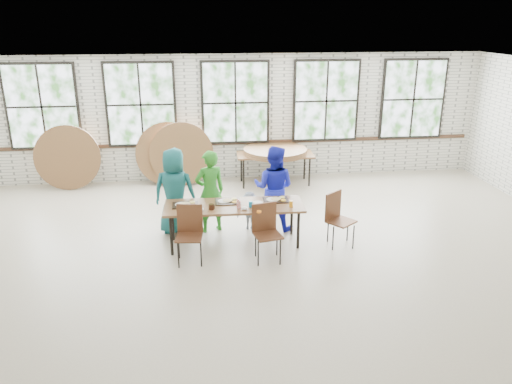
% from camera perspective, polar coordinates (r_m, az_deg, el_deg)
% --- Properties ---
extents(room, '(12.00, 12.00, 12.00)m').
position_cam_1_polar(room, '(12.01, -2.37, 9.94)').
color(room, '#B8AD92').
rests_on(room, ground).
extents(dining_table, '(2.42, 0.87, 0.74)m').
position_cam_1_polar(dining_table, '(8.63, -2.53, -1.81)').
color(dining_table, brown).
rests_on(dining_table, ground).
extents(chair_near_left, '(0.47, 0.45, 0.95)m').
position_cam_1_polar(chair_near_left, '(8.19, -7.60, -4.18)').
color(chair_near_left, '#532F1B').
rests_on(chair_near_left, ground).
extents(chair_near_right, '(0.49, 0.48, 0.95)m').
position_cam_1_polar(chair_near_right, '(8.17, 1.14, -4.04)').
color(chair_near_right, '#532F1B').
rests_on(chair_near_right, ground).
extents(chair_spare, '(0.58, 0.58, 0.95)m').
position_cam_1_polar(chair_spare, '(8.80, 9.25, -2.54)').
color(chair_spare, '#532F1B').
rests_on(chair_spare, ground).
extents(adult_teal, '(0.88, 0.67, 1.61)m').
position_cam_1_polar(adult_teal, '(9.19, -9.27, 0.06)').
color(adult_teal, '#185B5B').
rests_on(adult_teal, ground).
extents(adult_green, '(0.65, 0.52, 1.55)m').
position_cam_1_polar(adult_green, '(9.19, -5.28, 0.06)').
color(adult_green, '#288022').
rests_on(adult_green, ground).
extents(toddler, '(0.49, 0.30, 0.73)m').
position_cam_1_polar(toddler, '(9.38, -0.74, -2.13)').
color(toddler, '#152644').
rests_on(toddler, ground).
extents(adult_blue, '(0.95, 0.87, 1.60)m').
position_cam_1_polar(adult_blue, '(9.28, 2.05, 0.49)').
color(adult_blue, '#1B23C0').
rests_on(adult_blue, ground).
extents(storage_table, '(1.83, 0.82, 0.74)m').
position_cam_1_polar(storage_table, '(11.83, 2.20, 4.13)').
color(storage_table, brown).
rests_on(storage_table, ground).
extents(tabletop_clutter, '(2.05, 0.61, 0.11)m').
position_cam_1_polar(tabletop_clutter, '(8.59, -2.18, -1.36)').
color(tabletop_clutter, black).
rests_on(tabletop_clutter, dining_table).
extents(round_tops_stacked, '(1.50, 1.50, 0.13)m').
position_cam_1_polar(round_tops_stacked, '(11.80, 2.21, 4.68)').
color(round_tops_stacked, brown).
rests_on(round_tops_stacked, storage_table).
extents(round_tops_leaning, '(4.10, 0.42, 1.49)m').
position_cam_1_polar(round_tops_leaning, '(12.00, -13.17, 4.09)').
color(round_tops_leaning, brown).
rests_on(round_tops_leaning, ground).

